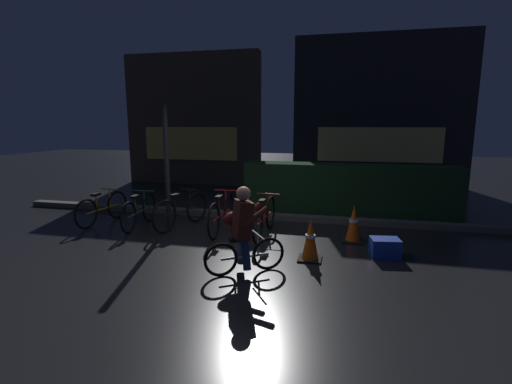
# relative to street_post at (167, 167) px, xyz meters

# --- Properties ---
(ground_plane) EXTENTS (40.00, 40.00, 0.00)m
(ground_plane) POSITION_rel_street_post_xyz_m (1.78, -1.20, -1.22)
(ground_plane) COLOR black
(sidewalk_curb) EXTENTS (12.00, 0.24, 0.12)m
(sidewalk_curb) POSITION_rel_street_post_xyz_m (1.78, 1.00, -1.16)
(sidewalk_curb) COLOR #56544F
(sidewalk_curb) RESTS_ON ground
(hedge_row) EXTENTS (4.80, 0.70, 1.16)m
(hedge_row) POSITION_rel_street_post_xyz_m (3.58, 1.90, -0.64)
(hedge_row) COLOR #19381C
(hedge_row) RESTS_ON ground
(storefront_left) EXTENTS (4.68, 0.54, 4.38)m
(storefront_left) POSITION_rel_street_post_xyz_m (-1.63, 5.30, 0.96)
(storefront_left) COLOR #42382D
(storefront_left) RESTS_ON ground
(storefront_right) EXTENTS (5.50, 0.54, 4.84)m
(storefront_right) POSITION_rel_street_post_xyz_m (4.52, 6.00, 1.18)
(storefront_right) COLOR #262328
(storefront_right) RESTS_ON ground
(street_post) EXTENTS (0.10, 0.10, 2.45)m
(street_post) POSITION_rel_street_post_xyz_m (0.00, 0.00, 0.00)
(street_post) COLOR #2D2D33
(street_post) RESTS_ON ground
(parked_bike_leftmost) EXTENTS (0.46, 1.52, 0.70)m
(parked_bike_leftmost) POSITION_rel_street_post_xyz_m (-1.45, -0.15, -0.90)
(parked_bike_leftmost) COLOR black
(parked_bike_leftmost) RESTS_ON ground
(parked_bike_left_mid) EXTENTS (0.46, 1.55, 0.71)m
(parked_bike_left_mid) POSITION_rel_street_post_xyz_m (-0.54, -0.22, -0.90)
(parked_bike_left_mid) COLOR black
(parked_bike_left_mid) RESTS_ON ground
(parked_bike_center_left) EXTENTS (0.56, 1.57, 0.75)m
(parked_bike_center_left) POSITION_rel_street_post_xyz_m (0.30, -0.06, -0.88)
(parked_bike_center_left) COLOR black
(parked_bike_center_left) RESTS_ON ground
(parked_bike_center_right) EXTENTS (0.46, 1.70, 0.78)m
(parked_bike_center_right) POSITION_rel_street_post_xyz_m (1.20, -0.16, -0.87)
(parked_bike_center_right) COLOR black
(parked_bike_center_right) RESTS_ON ground
(parked_bike_right_mid) EXTENTS (0.46, 1.64, 0.76)m
(parked_bike_right_mid) POSITION_rel_street_post_xyz_m (2.05, -0.21, -0.88)
(parked_bike_right_mid) COLOR black
(parked_bike_right_mid) RESTS_ON ground
(traffic_cone_near) EXTENTS (0.36, 0.36, 0.67)m
(traffic_cone_near) POSITION_rel_street_post_xyz_m (3.01, -1.30, -0.90)
(traffic_cone_near) COLOR black
(traffic_cone_near) RESTS_ON ground
(traffic_cone_far) EXTENTS (0.36, 0.36, 0.67)m
(traffic_cone_far) POSITION_rel_street_post_xyz_m (3.68, -0.21, -0.90)
(traffic_cone_far) COLOR black
(traffic_cone_far) RESTS_ON ground
(blue_crate) EXTENTS (0.48, 0.38, 0.30)m
(blue_crate) POSITION_rel_street_post_xyz_m (4.15, -0.90, -1.07)
(blue_crate) COLOR #193DB7
(blue_crate) RESTS_ON ground
(cyclist) EXTENTS (1.02, 0.69, 1.25)m
(cyclist) POSITION_rel_street_post_xyz_m (2.13, -2.03, -0.59)
(cyclist) COLOR black
(cyclist) RESTS_ON ground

